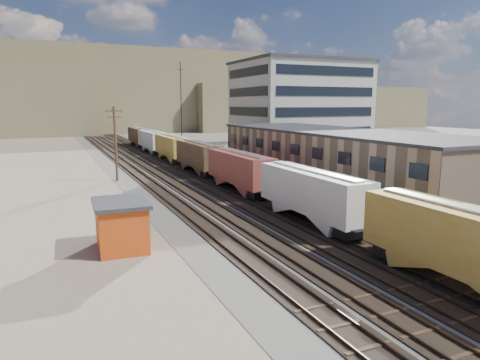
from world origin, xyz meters
name	(u,v)px	position (x,y,z in m)	size (l,w,h in m)	color
ground	(391,292)	(0.00, 0.00, 0.00)	(300.00, 300.00, 0.00)	#6B6356
ballast_bed	(164,169)	(0.00, 50.00, 0.03)	(18.00, 200.00, 0.06)	#4C4742
dirt_yard	(22,191)	(-20.00, 40.00, 0.01)	(24.00, 180.00, 0.03)	#7A6A54
asphalt_lot	(334,174)	(22.00, 35.00, 0.02)	(26.00, 120.00, 0.04)	#232326
rail_tracks	(161,169)	(-0.55, 50.00, 0.11)	(11.40, 200.00, 0.24)	black
freight_train	(217,161)	(3.80, 36.46, 2.79)	(3.00, 119.74, 4.46)	black
warehouse	(337,160)	(14.98, 25.00, 3.65)	(12.40, 40.40, 7.25)	tan
office_tower	(298,110)	(27.95, 54.95, 9.26)	(22.60, 18.60, 18.45)	#9E998E
utility_pole_north	(115,142)	(-8.50, 42.00, 5.30)	(2.20, 0.32, 10.00)	#382619
radio_mast	(181,111)	(6.00, 60.00, 9.12)	(1.20, 0.16, 18.00)	black
hills_north	(90,95)	(0.17, 167.92, 14.10)	(265.00, 80.00, 32.00)	brown
maintenance_shed	(122,225)	(-12.33, 13.51, 1.81)	(3.91, 4.96, 3.53)	#BF4312
parked_car_blue	(301,156)	(26.63, 51.63, 0.69)	(2.28, 4.95, 1.38)	navy
parked_car_far	(334,156)	(31.90, 48.45, 0.81)	(1.91, 4.75, 1.62)	white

